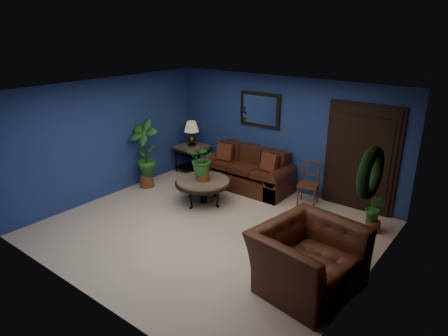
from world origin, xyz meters
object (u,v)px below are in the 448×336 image
Objects in this scene: coffee_table at (203,183)px; end_table at (192,152)px; side_chair at (310,180)px; sofa at (248,174)px; table_lamp at (192,131)px; armchair at (308,259)px.

coffee_table is 1.91m from end_table.
sofa is at bearing 168.03° from side_chair.
side_chair is at bearing 1.19° from table_lamp.
side_chair is at bearing 35.11° from armchair.
table_lamp is (-1.69, -0.03, 0.75)m from sofa.
coffee_table is at bearing -100.91° from sofa.
sofa is 1.78× the size of coffee_table.
armchair is at bearing -29.58° from table_lamp.
side_chair reaches higher than armchair.
sofa is at bearing 56.28° from armchair.
end_table is (-1.69, -0.03, 0.21)m from sofa.
side_chair is 0.66× the size of armchair.
armchair is (3.01, -1.27, 0.02)m from coffee_table.
sofa is 3.45× the size of table_lamp.
table_lamp reaches higher than sofa.
side_chair is (3.18, 0.07, -0.54)m from table_lamp.
armchair reaches higher than end_table.
end_table is at bearing 167.75° from side_chair.
table_lamp is 3.23m from side_chair.
side_chair is (3.18, 0.07, 0.01)m from end_table.
table_lamp is (-0.00, 0.00, 0.54)m from end_table.
sofa is at bearing 0.94° from table_lamp.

